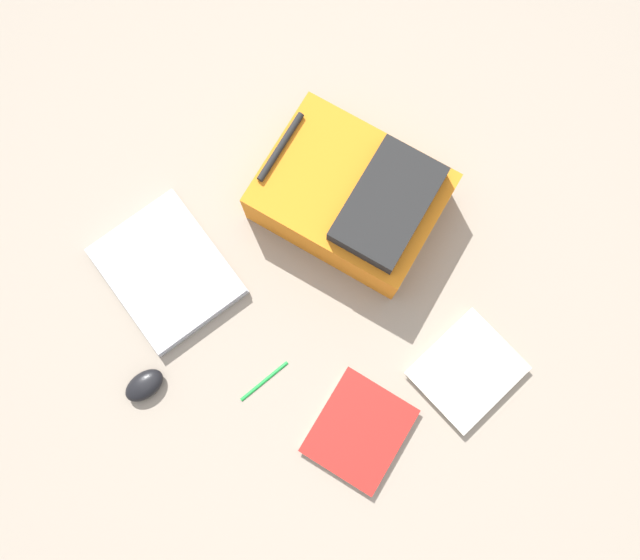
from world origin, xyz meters
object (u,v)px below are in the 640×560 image
(backpack, at_px, (354,197))
(book_blue, at_px, (359,430))
(book_manual, at_px, (467,371))
(computer_mouse, at_px, (144,385))
(pen_black, at_px, (264,381))
(laptop, at_px, (167,271))

(backpack, xyz_separation_m, book_blue, (-0.39, 0.39, -0.07))
(backpack, height_order, book_manual, backpack)
(backpack, bearing_deg, computer_mouse, 85.37)
(book_manual, bearing_deg, book_blue, 71.83)
(book_blue, height_order, computer_mouse, computer_mouse)
(book_blue, bearing_deg, pen_black, 16.60)
(backpack, xyz_separation_m, book_manual, (-0.48, 0.11, -0.07))
(laptop, bearing_deg, book_blue, -175.56)
(backpack, distance_m, book_blue, 0.56)
(computer_mouse, bearing_deg, book_blue, -137.98)
(pen_black, bearing_deg, computer_mouse, 45.69)
(book_manual, bearing_deg, computer_mouse, 46.16)
(laptop, relative_size, computer_mouse, 3.73)
(backpack, distance_m, book_manual, 0.50)
(laptop, bearing_deg, backpack, -116.34)
(laptop, bearing_deg, pen_black, 175.95)
(laptop, xyz_separation_m, pen_black, (-0.36, 0.03, -0.01))
(backpack, relative_size, pen_black, 3.40)
(book_manual, distance_m, computer_mouse, 0.77)
(laptop, height_order, computer_mouse, computer_mouse)
(computer_mouse, relative_size, pen_black, 0.69)
(backpack, xyz_separation_m, laptop, (0.22, 0.44, -0.06))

